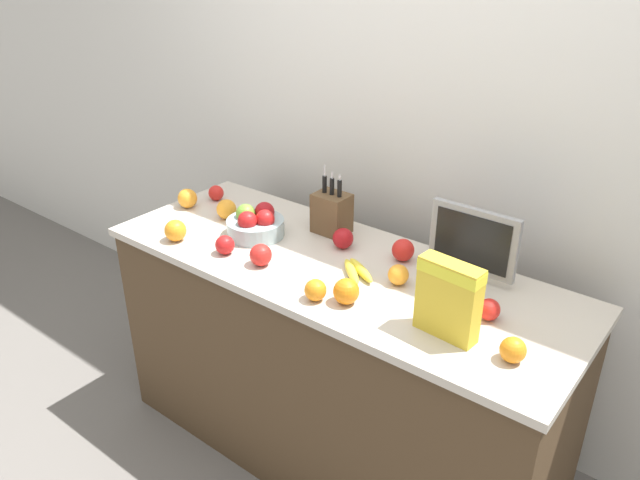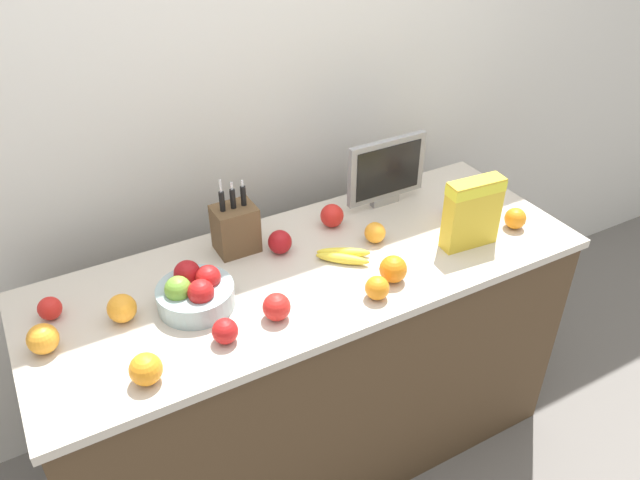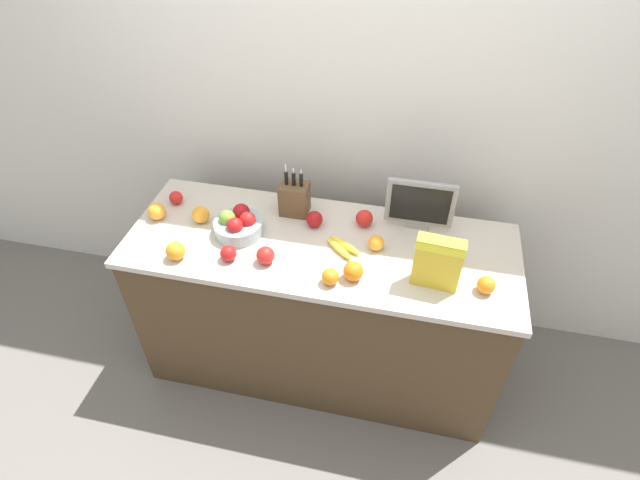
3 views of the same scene
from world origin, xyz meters
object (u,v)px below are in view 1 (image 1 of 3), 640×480
apple_middle (261,255)px  small_monitor (473,242)px  apple_front (343,238)px  cereal_box (449,296)px  apple_leftmost (403,250)px  fruit_bowl (256,224)px  apple_near_bananas (216,193)px  apple_rear (489,309)px  orange_mid_left (346,291)px  apple_by_knife_block (225,245)px  orange_front_left (187,198)px  banana_bunch (356,271)px  orange_front_center (315,290)px  orange_near_bowl (513,350)px  orange_front_right (226,209)px  orange_back_center (175,230)px  orange_by_cereal (398,275)px  knife_block (332,213)px

apple_middle → small_monitor: bearing=31.3°
small_monitor → apple_front: bearing=-169.2°
cereal_box → apple_leftmost: bearing=141.8°
fruit_bowl → apple_near_bananas: (-0.38, 0.15, -0.02)m
apple_rear → orange_mid_left: (-0.40, -0.20, 0.01)m
apple_front → apple_by_knife_block: apple_front is taller
small_monitor → fruit_bowl: bearing=-165.2°
small_monitor → apple_front: size_ratio=3.97×
orange_front_left → orange_mid_left: bearing=-11.4°
banana_bunch → orange_front_center: 0.22m
orange_near_bowl → orange_front_right: bearing=172.2°
apple_near_bananas → orange_mid_left: (0.96, -0.33, 0.01)m
banana_bunch → orange_front_left: bearing=178.0°
orange_back_center → cereal_box: bearing=4.4°
cereal_box → orange_by_cereal: cereal_box is taller
small_monitor → apple_by_knife_block: size_ratio=4.33×
orange_mid_left → apple_near_bananas: bearing=160.8°
small_monitor → orange_by_cereal: (-0.17, -0.19, -0.10)m
fruit_bowl → apple_front: bearing=20.2°
cereal_box → orange_front_right: bearing=175.6°
orange_near_bowl → orange_back_center: orange_back_center is taller
apple_front → apple_middle: (-0.15, -0.29, 0.00)m
orange_near_bowl → apple_near_bananas: bearing=169.1°
banana_bunch → apple_middle: bearing=-154.0°
banana_bunch → orange_back_center: 0.74m
apple_front → orange_near_bowl: apple_front is taller
apple_middle → apple_by_knife_block: bearing=-173.6°
apple_middle → apple_rear: bearing=12.9°
apple_by_knife_block → orange_front_left: 0.48m
banana_bunch → orange_front_right: size_ratio=2.17×
knife_block → apple_middle: size_ratio=3.35×
small_monitor → apple_leftmost: (-0.25, -0.04, -0.10)m
apple_leftmost → orange_mid_left: orange_mid_left is taller
apple_rear → apple_leftmost: (-0.41, 0.17, 0.01)m
banana_bunch → orange_front_right: 0.70m
cereal_box → banana_bunch: size_ratio=1.34×
knife_block → orange_back_center: size_ratio=3.20×
orange_front_right → banana_bunch: bearing=-4.4°
cereal_box → orange_back_center: cereal_box is taller
apple_near_bananas → cereal_box: bearing=-12.6°
orange_mid_left → cereal_box: bearing=7.2°
apple_middle → knife_block: bearing=84.8°
cereal_box → fruit_bowl: 0.93m
knife_block → apple_by_knife_block: size_ratio=3.75×
apple_middle → orange_front_left: 0.63m
fruit_bowl → banana_bunch: bearing=-1.8°
apple_front → apple_near_bananas: apple_front is taller
apple_rear → orange_front_right: bearing=178.8°
orange_front_left → orange_back_center: 0.32m
apple_leftmost → fruit_bowl: bearing=-162.4°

